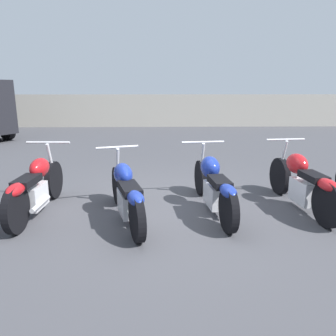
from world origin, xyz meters
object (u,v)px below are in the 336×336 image
Objects in this scene: motorcycle_slot_2 at (126,193)px; motorcycle_slot_4 at (302,182)px; motorcycle_slot_1 at (36,187)px; motorcycle_slot_3 at (214,185)px.

motorcycle_slot_4 is (2.70, 0.41, 0.02)m from motorcycle_slot_2.
motorcycle_slot_1 is 0.97× the size of motorcycle_slot_4.
motorcycle_slot_4 is at bearing -3.61° from motorcycle_slot_3.
motorcycle_slot_2 and motorcycle_slot_3 have the same top height.
motorcycle_slot_3 is at bearing 177.39° from motorcycle_slot_4.
motorcycle_slot_1 is 2.68m from motorcycle_slot_3.
motorcycle_slot_3 is at bearing 3.37° from motorcycle_slot_1.
motorcycle_slot_2 is at bearing -176.66° from motorcycle_slot_4.
motorcycle_slot_3 is 1.04× the size of motorcycle_slot_4.
motorcycle_slot_4 is (4.08, 0.13, 0.01)m from motorcycle_slot_1.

